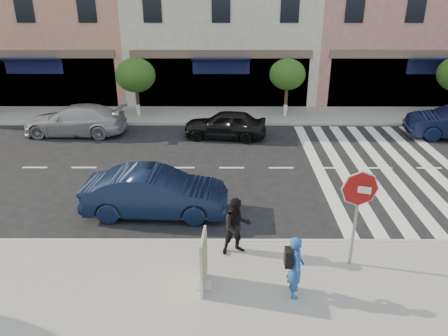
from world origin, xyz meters
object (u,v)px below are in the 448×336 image
stop_sign (359,199)px  photographer (296,267)px  poster_board (204,263)px  car_near_mid (156,193)px  walker (237,226)px  car_far_left (75,120)px  car_far_mid (225,124)px

stop_sign → photographer: size_ratio=1.71×
poster_board → car_near_mid: poster_board is taller
stop_sign → walker: 3.23m
car_near_mid → car_far_left: bearing=35.2°
walker → car_far_left: (-7.61, 10.19, -0.26)m
stop_sign → photographer: stop_sign is taller
poster_board → car_far_left: 13.49m
car_near_mid → car_far_mid: bearing=-14.8°
walker → stop_sign: bearing=-27.1°
walker → car_far_left: size_ratio=0.34×
stop_sign → photographer: bearing=-125.8°
photographer → car_near_mid: bearing=43.9°
walker → poster_board: walker is taller
car_far_mid → car_far_left: bearing=-87.0°
stop_sign → car_far_left: bearing=153.0°
stop_sign → car_far_left: (-10.59, 10.73, -1.39)m
photographer → car_far_mid: size_ratio=0.41×
photographer → car_near_mid: size_ratio=0.34×
walker → car_far_mid: 9.69m
photographer → stop_sign: bearing=-53.6°
car_near_mid → car_far_left: (-5.06, 7.81, -0.05)m
car_far_left → poster_board: bearing=32.4°
stop_sign → car_near_mid: (-5.53, 2.92, -1.34)m
poster_board → car_far_left: bearing=124.0°
car_near_mid → car_far_left: car_near_mid is taller
photographer → walker: 2.18m
car_near_mid → car_far_left: size_ratio=0.94×
stop_sign → car_far_left: 15.14m
stop_sign → car_far_mid: size_ratio=0.70×
poster_board → car_near_mid: (-1.73, 3.85, -0.10)m
photographer → walker: walker is taller
stop_sign → photographer: (-1.65, -1.19, -1.16)m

